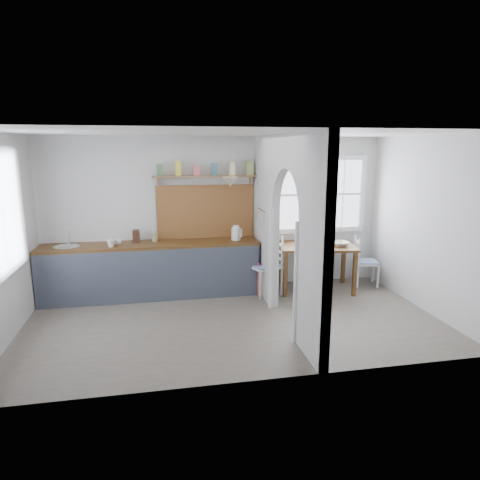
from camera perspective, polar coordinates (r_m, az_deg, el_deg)
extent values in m
cube|color=#716558|center=(6.18, -0.77, -10.77)|extent=(5.80, 3.20, 0.01)
cube|color=silver|center=(5.69, -0.84, 14.11)|extent=(5.80, 3.20, 0.01)
cube|color=silver|center=(7.35, -3.03, 3.49)|extent=(5.80, 0.01, 2.60)
cube|color=silver|center=(4.27, 3.03, -2.90)|extent=(5.80, 0.01, 2.60)
cube|color=silver|center=(6.01, -29.15, -0.01)|extent=(0.01, 3.20, 2.60)
cube|color=silver|center=(6.92, 23.58, 1.94)|extent=(0.01, 3.20, 2.60)
cube|color=silver|center=(4.85, 9.94, -1.23)|extent=(0.12, 0.80, 2.60)
cube|color=silver|center=(6.90, 3.44, 2.92)|extent=(0.12, 1.20, 2.60)
cube|color=silver|center=(5.67, 6.60, 8.73)|extent=(0.12, 1.20, 1.05)
cube|color=brown|center=(7.07, -11.76, -0.61)|extent=(3.50, 0.60, 0.05)
cube|color=#4B5561|center=(6.90, -11.61, -4.77)|extent=(3.50, 0.03, 0.85)
cube|color=#422719|center=(7.22, -11.60, -4.01)|extent=(3.46, 0.45, 0.85)
cylinder|color=silver|center=(7.20, -22.15, -0.90)|extent=(0.40, 0.40, 0.02)
cube|color=brown|center=(7.29, -4.61, 3.80)|extent=(1.65, 0.03, 0.90)
cube|color=brown|center=(7.15, -4.61, 8.47)|extent=(1.75, 0.20, 0.03)
cube|color=#315E31|center=(7.09, -10.69, 9.12)|extent=(0.09, 0.09, 0.18)
cube|color=yellow|center=(7.10, -8.26, 9.21)|extent=(0.09, 0.09, 0.18)
cube|color=#C4515D|center=(7.12, -5.83, 9.28)|extent=(0.09, 0.09, 0.18)
cube|color=#2F6481|center=(7.16, -3.43, 9.33)|extent=(0.09, 0.09, 0.18)
cube|color=beige|center=(7.20, -1.04, 9.37)|extent=(0.09, 0.09, 0.18)
cube|color=#85A14D|center=(7.26, 1.30, 9.39)|extent=(0.09, 0.09, 0.18)
cone|color=white|center=(6.87, -1.30, 7.76)|extent=(0.26, 0.26, 0.16)
cylinder|color=silver|center=(6.76, 2.93, 4.02)|extent=(0.02, 0.50, 0.02)
imported|color=white|center=(6.93, -16.84, -0.42)|extent=(0.17, 0.17, 0.12)
imported|color=white|center=(7.06, -15.98, -0.24)|extent=(0.14, 0.14, 0.10)
cube|color=#422719|center=(7.13, -13.67, 0.49)|extent=(0.11, 0.14, 0.21)
cylinder|color=#84815A|center=(7.18, -11.29, 0.39)|extent=(0.09, 0.09, 0.14)
cube|color=#C42263|center=(7.08, 2.46, -5.36)|extent=(0.02, 0.03, 0.58)
cube|color=orange|center=(7.08, 2.48, -5.59)|extent=(0.02, 0.03, 0.46)
imported|color=silver|center=(7.40, 13.17, -0.50)|extent=(0.31, 0.31, 0.07)
imported|color=#60985D|center=(7.20, 9.38, -0.64)|extent=(0.11, 0.11, 0.09)
cylinder|color=#312E2E|center=(7.19, 8.08, -0.88)|extent=(0.22, 0.22, 0.01)
imported|color=#472650|center=(7.66, 10.39, 0.42)|extent=(0.17, 0.17, 0.17)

